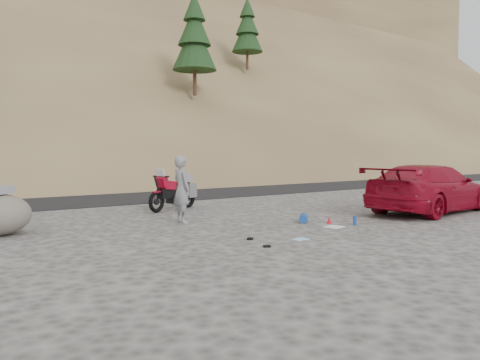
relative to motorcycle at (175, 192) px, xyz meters
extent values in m
plane|color=#43403D|center=(-0.75, -3.60, -0.55)|extent=(140.00, 140.00, 0.00)
cube|color=black|center=(-0.75, 5.40, -0.55)|extent=(120.00, 7.00, 0.05)
cube|color=brown|center=(1.25, 26.40, 7.45)|extent=(110.00, 51.90, 46.72)
cube|color=brown|center=(1.25, 26.40, 7.75)|extent=(110.00, 43.28, 36.46)
cylinder|color=#361F13|center=(7.25, 11.40, 5.40)|extent=(0.22, 0.22, 1.82)
cone|color=black|center=(7.25, 11.40, 7.41)|extent=(2.60, 2.60, 2.92)
cone|color=black|center=(7.25, 11.40, 8.52)|extent=(1.95, 1.95, 2.28)
cone|color=black|center=(7.25, 11.40, 9.62)|extent=(1.30, 1.30, 1.64)
cylinder|color=#361F13|center=(13.25, 14.40, 7.78)|extent=(0.18, 0.18, 1.54)
cone|color=black|center=(13.25, 14.40, 9.48)|extent=(2.20, 2.20, 2.48)
cone|color=black|center=(13.25, 14.40, 10.41)|extent=(1.65, 1.65, 1.93)
cone|color=black|center=(13.25, 14.40, 11.35)|extent=(1.10, 1.10, 1.39)
torus|color=black|center=(-0.78, -0.35, -0.23)|extent=(0.63, 0.36, 0.64)
cylinder|color=black|center=(-0.78, -0.35, -0.23)|extent=(0.20, 0.13, 0.19)
torus|color=black|center=(0.58, 0.26, -0.23)|extent=(0.67, 0.40, 0.67)
cylinder|color=black|center=(0.58, 0.26, -0.23)|extent=(0.22, 0.16, 0.21)
cylinder|color=black|center=(-0.71, -0.32, 0.13)|extent=(0.35, 0.20, 0.78)
cylinder|color=black|center=(-0.59, -0.26, 0.49)|extent=(0.28, 0.56, 0.04)
cube|color=black|center=(-0.12, -0.05, -0.02)|extent=(1.15, 0.68, 0.29)
cube|color=black|center=(-0.03, -0.01, -0.21)|extent=(0.51, 0.44, 0.27)
cube|color=maroon|center=(-0.32, -0.14, 0.22)|extent=(0.58, 0.47, 0.30)
cube|color=maroon|center=(-0.56, -0.25, 0.34)|extent=(0.40, 0.42, 0.34)
cube|color=silver|center=(-0.62, -0.28, 0.59)|extent=(0.22, 0.31, 0.25)
cube|color=black|center=(0.10, 0.05, 0.24)|extent=(0.57, 0.41, 0.12)
cube|color=black|center=(0.43, 0.19, 0.21)|extent=(0.38, 0.30, 0.10)
cube|color=#AEADB2|center=(0.57, -0.02, 0.01)|extent=(0.40, 0.26, 0.43)
cube|color=#AEADB2|center=(0.37, 0.44, 0.01)|extent=(0.40, 0.26, 0.43)
cube|color=gray|center=(0.45, 0.20, 0.40)|extent=(0.50, 0.46, 0.25)
cube|color=maroon|center=(-0.78, -0.35, 0.06)|extent=(0.31, 0.22, 0.04)
cylinder|color=black|center=(0.08, -0.15, -0.37)|extent=(0.10, 0.19, 0.35)
cylinder|color=#AEADB2|center=(0.46, 0.06, -0.16)|extent=(0.44, 0.26, 0.12)
imported|color=gray|center=(-1.09, -2.45, -0.55)|extent=(0.40, 0.61, 1.66)
imported|color=maroon|center=(5.74, -4.84, -0.55)|extent=(4.95, 2.43, 1.39)
cube|color=white|center=(1.50, -5.09, -0.54)|extent=(0.46, 0.42, 0.01)
cylinder|color=navy|center=(1.44, -4.12, -0.44)|extent=(0.50, 0.50, 0.20)
cylinder|color=navy|center=(2.10, -5.20, -0.43)|extent=(0.08, 0.08, 0.23)
cone|color=red|center=(1.80, -4.65, -0.46)|extent=(0.17, 0.17, 0.17)
cube|color=black|center=(-1.21, -5.97, -0.53)|extent=(0.15, 0.13, 0.04)
cube|color=black|center=(-1.03, -5.21, -0.53)|extent=(0.16, 0.15, 0.04)
cube|color=#96C9E7|center=(-0.19, -5.77, -0.54)|extent=(0.33, 0.25, 0.01)
camera|label=1|loc=(-6.56, -12.66, 1.23)|focal=35.00mm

